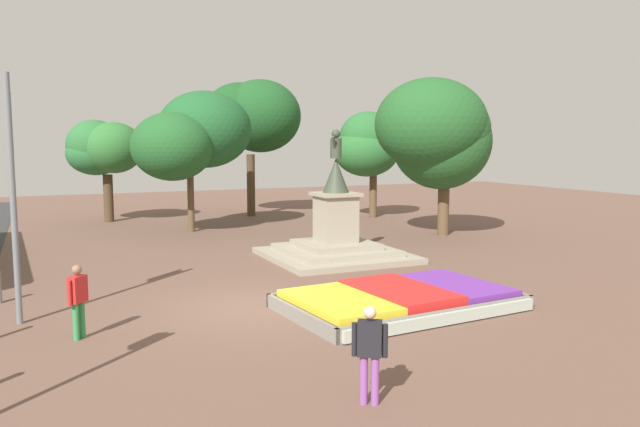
{
  "coord_description": "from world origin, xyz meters",
  "views": [
    {
      "loc": [
        -4.83,
        -14.6,
        4.15
      ],
      "look_at": [
        3.21,
        3.07,
        1.91
      ],
      "focal_mm": 35.0,
      "sensor_mm": 36.0,
      "label": 1
    }
  ],
  "objects_px": {
    "pedestrian_with_handbag": "(370,348)",
    "statue_monument": "(336,236)",
    "banner_pole": "(13,193)",
    "flower_planter": "(400,300)",
    "pedestrian_near_planter": "(78,297)"
  },
  "relations": [
    {
      "from": "pedestrian_with_handbag",
      "to": "statue_monument",
      "type": "bearing_deg",
      "value": 66.56
    },
    {
      "from": "statue_monument",
      "to": "pedestrian_with_handbag",
      "type": "height_order",
      "value": "statue_monument"
    },
    {
      "from": "statue_monument",
      "to": "pedestrian_with_handbag",
      "type": "xyz_separation_m",
      "value": [
        -4.98,
        -11.49,
        0.12
      ]
    },
    {
      "from": "statue_monument",
      "to": "pedestrian_with_handbag",
      "type": "bearing_deg",
      "value": -113.44
    },
    {
      "from": "pedestrian_with_handbag",
      "to": "banner_pole",
      "type": "bearing_deg",
      "value": 125.5
    },
    {
      "from": "flower_planter",
      "to": "statue_monument",
      "type": "distance_m",
      "value": 6.99
    },
    {
      "from": "flower_planter",
      "to": "pedestrian_with_handbag",
      "type": "xyz_separation_m",
      "value": [
        -3.48,
        -4.69,
        0.69
      ]
    },
    {
      "from": "pedestrian_with_handbag",
      "to": "pedestrian_near_planter",
      "type": "relative_size",
      "value": 1.0
    },
    {
      "from": "flower_planter",
      "to": "pedestrian_with_handbag",
      "type": "relative_size",
      "value": 3.75
    },
    {
      "from": "flower_planter",
      "to": "pedestrian_near_planter",
      "type": "height_order",
      "value": "pedestrian_near_planter"
    },
    {
      "from": "pedestrian_near_planter",
      "to": "pedestrian_with_handbag",
      "type": "bearing_deg",
      "value": -53.81
    },
    {
      "from": "flower_planter",
      "to": "banner_pole",
      "type": "height_order",
      "value": "banner_pole"
    },
    {
      "from": "pedestrian_with_handbag",
      "to": "flower_planter",
      "type": "bearing_deg",
      "value": 53.42
    },
    {
      "from": "flower_planter",
      "to": "pedestrian_with_handbag",
      "type": "bearing_deg",
      "value": -126.58
    },
    {
      "from": "banner_pole",
      "to": "pedestrian_near_planter",
      "type": "relative_size",
      "value": 3.56
    }
  ]
}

